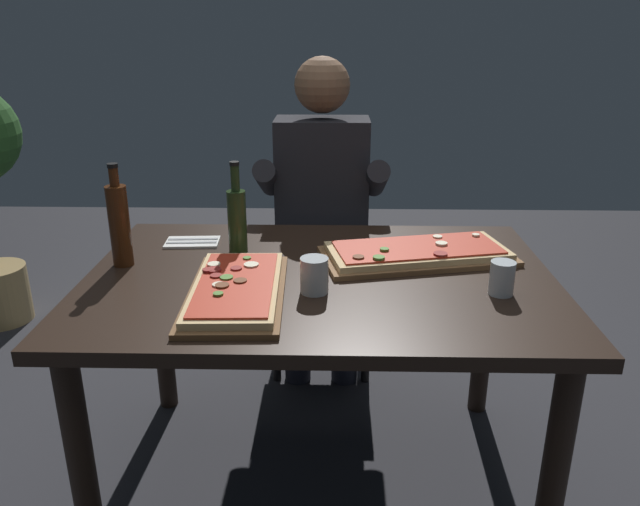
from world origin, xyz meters
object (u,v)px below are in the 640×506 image
(pizza_rectangular_front, at_px, (417,253))
(wine_bottle_dark, at_px, (119,224))
(diner_chair, at_px, (322,253))
(dining_table, at_px, (320,303))
(oil_bottle_amber, at_px, (237,218))
(tumbler_far_side, at_px, (314,275))
(seated_diner, at_px, (322,205))
(tumbler_near_camera, at_px, (502,280))
(pizza_rectangular_left, at_px, (236,289))

(pizza_rectangular_front, bearing_deg, wine_bottle_dark, -175.54)
(diner_chair, bearing_deg, dining_table, -89.43)
(oil_bottle_amber, bearing_deg, wine_bottle_dark, -160.05)
(tumbler_far_side, xyz_separation_m, diner_chair, (0.00, 0.98, -0.30))
(seated_diner, bearing_deg, tumbler_near_camera, -59.15)
(wine_bottle_dark, height_order, diner_chair, wine_bottle_dark)
(tumbler_near_camera, distance_m, diner_chair, 1.15)
(wine_bottle_dark, bearing_deg, diner_chair, 52.54)
(pizza_rectangular_front, relative_size, pizza_rectangular_left, 1.22)
(seated_diner, bearing_deg, dining_table, -89.34)
(pizza_rectangular_front, distance_m, tumbler_near_camera, 0.33)
(wine_bottle_dark, xyz_separation_m, tumbler_far_side, (0.60, -0.19, -0.08))
(tumbler_far_side, xyz_separation_m, seated_diner, (0.00, 0.86, -0.05))
(wine_bottle_dark, relative_size, tumbler_near_camera, 3.35)
(pizza_rectangular_front, height_order, wine_bottle_dark, wine_bottle_dark)
(oil_bottle_amber, bearing_deg, tumbler_near_camera, -22.22)
(tumbler_near_camera, bearing_deg, diner_chair, 117.68)
(pizza_rectangular_front, distance_m, oil_bottle_amber, 0.59)
(pizza_rectangular_front, relative_size, seated_diner, 0.48)
(pizza_rectangular_front, distance_m, diner_chair, 0.83)
(tumbler_near_camera, xyz_separation_m, seated_diner, (-0.52, 0.86, -0.04))
(pizza_rectangular_front, xyz_separation_m, oil_bottle_amber, (-0.58, 0.05, 0.10))
(tumbler_far_side, bearing_deg, oil_bottle_amber, 129.33)
(pizza_rectangular_front, xyz_separation_m, diner_chair, (-0.32, 0.72, -0.27))
(dining_table, relative_size, tumbler_near_camera, 14.65)
(tumbler_near_camera, height_order, diner_chair, diner_chair)
(pizza_rectangular_left, height_order, tumbler_near_camera, tumbler_near_camera)
(pizza_rectangular_left, relative_size, tumbler_near_camera, 5.53)
(pizza_rectangular_left, xyz_separation_m, tumbler_near_camera, (0.73, 0.03, 0.02))
(pizza_rectangular_left, xyz_separation_m, tumbler_far_side, (0.22, 0.03, 0.03))
(pizza_rectangular_front, bearing_deg, oil_bottle_amber, 174.91)
(pizza_rectangular_left, relative_size, tumbler_far_side, 5.21)
(tumbler_far_side, bearing_deg, seated_diner, 89.79)
(pizza_rectangular_left, xyz_separation_m, diner_chair, (0.22, 1.01, -0.27))
(pizza_rectangular_left, distance_m, oil_bottle_amber, 0.36)
(tumbler_near_camera, relative_size, seated_diner, 0.07)
(oil_bottle_amber, relative_size, diner_chair, 0.35)
(diner_chair, xyz_separation_m, seated_diner, (0.00, -0.12, 0.26))
(dining_table, relative_size, diner_chair, 1.61)
(oil_bottle_amber, xyz_separation_m, seated_diner, (0.26, 0.55, -0.11))
(dining_table, height_order, pizza_rectangular_left, pizza_rectangular_left)
(pizza_rectangular_front, relative_size, oil_bottle_amber, 2.14)
(pizza_rectangular_front, distance_m, wine_bottle_dark, 0.93)
(pizza_rectangular_left, relative_size, diner_chair, 0.61)
(dining_table, bearing_deg, oil_bottle_amber, 145.10)
(dining_table, xyz_separation_m, seated_diner, (-0.01, 0.74, 0.10))
(tumbler_near_camera, relative_size, tumbler_far_side, 0.94)
(wine_bottle_dark, bearing_deg, tumbler_far_side, -17.90)
(tumbler_near_camera, bearing_deg, pizza_rectangular_front, 126.69)
(pizza_rectangular_front, bearing_deg, dining_table, -155.89)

